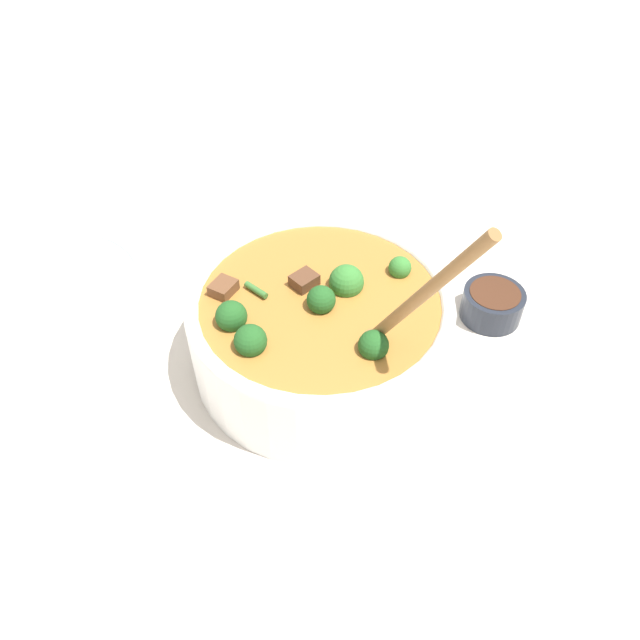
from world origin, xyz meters
name	(u,v)px	position (x,y,z in m)	size (l,w,h in m)	color
ground_plane	(320,360)	(0.00, 0.00, 0.00)	(4.00, 4.00, 0.00)	silver
stew_bowl	(320,325)	(0.00, 0.00, 0.06)	(0.29, 0.33, 0.28)	white
condiment_bowl	(493,303)	(0.22, -0.07, 0.02)	(0.08, 0.08, 0.04)	#232833
empty_plate	(52,288)	(-0.22, 0.30, 0.01)	(0.25, 0.25, 0.02)	white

